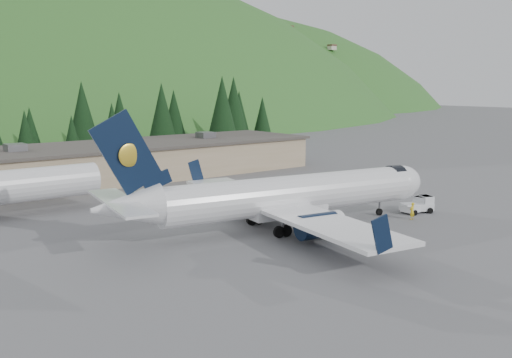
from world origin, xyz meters
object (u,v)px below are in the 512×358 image
Objects in this scene: airliner at (285,196)px; baggage_tug_a at (417,206)px; baggage_tug_b at (419,205)px; ramp_worker at (412,211)px; terminal_building at (89,163)px.

baggage_tug_a is (15.87, -3.69, -2.42)m from airliner.
baggage_tug_b is 2.08× the size of ramp_worker.
airliner is at bearing -25.70° from ramp_worker.
baggage_tug_a is at bearing -3.06° from airliner.
terminal_building is (-19.85, 41.50, 1.89)m from baggage_tug_a.
airliner is at bearing -170.33° from baggage_tug_b.
baggage_tug_b is at bearing -19.01° from baggage_tug_a.
baggage_tug_b is at bearing -64.14° from terminal_building.
baggage_tug_a is at bearing -177.09° from baggage_tug_b.
baggage_tug_b is (16.20, -3.81, -2.36)m from airliner.
ramp_worker is (-3.20, -1.75, 0.16)m from baggage_tug_a.
ramp_worker is (12.67, -5.44, -2.26)m from airliner.
baggage_tug_a is 0.83× the size of baggage_tug_b.
airliner is 11.47× the size of baggage_tug_a.
terminal_building is 39.51× the size of ramp_worker.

